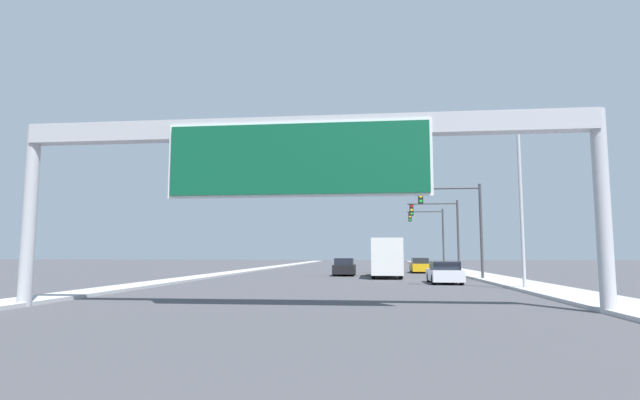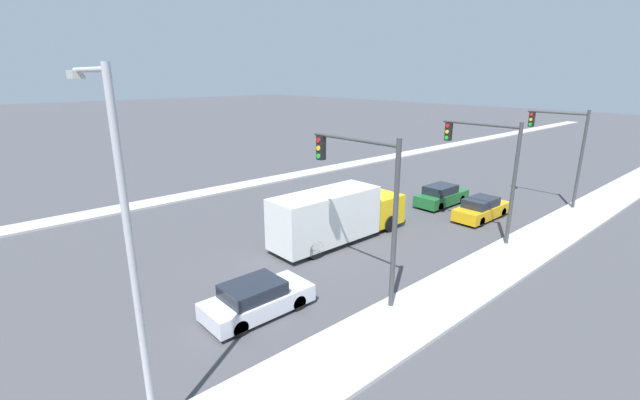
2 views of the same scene
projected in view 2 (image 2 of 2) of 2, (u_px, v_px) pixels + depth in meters
sidewalk_right at (598, 206)px, 30.68m from camera, size 3.00×120.00×0.15m
median_strip_left at (369, 161)px, 46.44m from camera, size 2.00×120.00×0.15m
car_far_center at (332, 206)px, 28.60m from camera, size 1.80×4.58×1.49m
car_mid_right at (441, 196)px, 30.90m from camera, size 1.79×4.45×1.51m
car_far_left at (481, 209)px, 27.93m from camera, size 1.71×4.55×1.46m
car_near_center at (257, 299)px, 16.80m from camera, size 1.89×4.38×1.40m
truck_box_primary at (336, 215)px, 23.95m from camera, size 2.31×8.93×3.03m
traffic_light_near_intersection at (368, 191)px, 17.08m from camera, size 4.72×0.32×6.92m
traffic_light_mid_block at (491, 161)px, 23.47m from camera, size 4.65×0.32×6.79m
traffic_light_far_intersection at (565, 143)px, 29.70m from camera, size 4.04×0.32×6.88m
street_lamp_right at (124, 238)px, 9.83m from camera, size 2.85×0.28×9.39m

